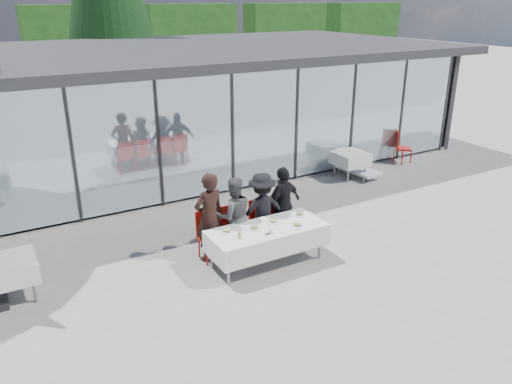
# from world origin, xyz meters

# --- Properties ---
(ground) EXTENTS (90.00, 90.00, 0.00)m
(ground) POSITION_xyz_m (0.00, 0.00, 0.00)
(ground) COLOR gray
(ground) RESTS_ON ground
(pavilion) EXTENTS (14.80, 8.80, 3.44)m
(pavilion) POSITION_xyz_m (2.00, 8.16, 2.15)
(pavilion) COLOR gray
(pavilion) RESTS_ON ground
(treeline) EXTENTS (62.50, 2.00, 4.40)m
(treeline) POSITION_xyz_m (-2.00, 28.00, 2.20)
(treeline) COLOR #143711
(treeline) RESTS_ON ground
(dining_table) EXTENTS (2.26, 0.96, 0.75)m
(dining_table) POSITION_xyz_m (-0.12, 0.35, 0.54)
(dining_table) COLOR silver
(dining_table) RESTS_ON ground
(diner_a) EXTENTS (0.76, 0.76, 1.78)m
(diner_a) POSITION_xyz_m (-0.99, 1.05, 0.89)
(diner_a) COLOR black
(diner_a) RESTS_ON ground
(diner_chair_a) EXTENTS (0.44, 0.44, 0.97)m
(diner_chair_a) POSITION_xyz_m (-0.99, 1.10, 0.54)
(diner_chair_a) COLOR #B9160C
(diner_chair_a) RESTS_ON ground
(diner_b) EXTENTS (0.91, 0.91, 1.60)m
(diner_b) POSITION_xyz_m (-0.47, 1.05, 0.80)
(diner_b) COLOR #525252
(diner_b) RESTS_ON ground
(diner_chair_b) EXTENTS (0.44, 0.44, 0.97)m
(diner_chair_b) POSITION_xyz_m (-0.47, 1.10, 0.54)
(diner_chair_b) COLOR #B9160C
(diner_chair_b) RESTS_ON ground
(diner_c) EXTENTS (1.14, 1.14, 1.57)m
(diner_c) POSITION_xyz_m (0.18, 1.05, 0.79)
(diner_c) COLOR black
(diner_c) RESTS_ON ground
(diner_chair_c) EXTENTS (0.44, 0.44, 0.97)m
(diner_chair_c) POSITION_xyz_m (0.18, 1.10, 0.54)
(diner_chair_c) COLOR #B9160C
(diner_chair_c) RESTS_ON ground
(diner_d) EXTENTS (1.17, 1.17, 1.62)m
(diner_d) POSITION_xyz_m (0.69, 1.05, 0.81)
(diner_d) COLOR black
(diner_d) RESTS_ON ground
(diner_chair_d) EXTENTS (0.44, 0.44, 0.97)m
(diner_chair_d) POSITION_xyz_m (0.69, 1.10, 0.54)
(diner_chair_d) COLOR #B9160C
(diner_chair_d) RESTS_ON ground
(plate_a) EXTENTS (0.28, 0.28, 0.07)m
(plate_a) POSITION_xyz_m (-0.86, 0.56, 0.77)
(plate_a) COLOR silver
(plate_a) RESTS_ON dining_table
(plate_b) EXTENTS (0.28, 0.28, 0.07)m
(plate_b) POSITION_xyz_m (-0.36, 0.42, 0.77)
(plate_b) COLOR silver
(plate_b) RESTS_ON dining_table
(plate_c) EXTENTS (0.28, 0.28, 0.07)m
(plate_c) POSITION_xyz_m (0.10, 0.50, 0.77)
(plate_c) COLOR silver
(plate_c) RESTS_ON dining_table
(plate_d) EXTENTS (0.28, 0.28, 0.07)m
(plate_d) POSITION_xyz_m (0.74, 0.53, 0.77)
(plate_d) COLOR silver
(plate_d) RESTS_ON dining_table
(plate_extra) EXTENTS (0.28, 0.28, 0.07)m
(plate_extra) POSITION_xyz_m (0.42, 0.13, 0.77)
(plate_extra) COLOR silver
(plate_extra) RESTS_ON dining_table
(juice_bottle) EXTENTS (0.06, 0.06, 0.13)m
(juice_bottle) POSITION_xyz_m (-0.79, 0.20, 0.82)
(juice_bottle) COLOR #8ABA4D
(juice_bottle) RESTS_ON dining_table
(drinking_glasses) EXTENTS (0.07, 0.07, 0.10)m
(drinking_glasses) POSITION_xyz_m (-0.19, 0.11, 0.80)
(drinking_glasses) COLOR silver
(drinking_glasses) RESTS_ON dining_table
(folded_eyeglasses) EXTENTS (0.14, 0.03, 0.01)m
(folded_eyeglasses) POSITION_xyz_m (-0.24, 0.10, 0.76)
(folded_eyeglasses) COLOR black
(folded_eyeglasses) RESTS_ON dining_table
(spare_table_left) EXTENTS (0.86, 0.86, 0.74)m
(spare_table_left) POSITION_xyz_m (-4.49, 1.43, 0.55)
(spare_table_left) COLOR silver
(spare_table_left) RESTS_ON ground
(spare_table_right) EXTENTS (0.86, 0.86, 0.74)m
(spare_table_right) POSITION_xyz_m (4.46, 3.43, 0.55)
(spare_table_right) COLOR silver
(spare_table_right) RESTS_ON ground
(spare_chair_a) EXTENTS (0.62, 0.62, 0.97)m
(spare_chair_a) POSITION_xyz_m (6.71, 3.76, 0.54)
(spare_chair_a) COLOR #B9160C
(spare_chair_a) RESTS_ON ground
(spare_chair_b) EXTENTS (0.55, 0.55, 0.97)m
(spare_chair_b) POSITION_xyz_m (5.05, 4.26, 0.54)
(spare_chair_b) COLOR #B9160C
(spare_chair_b) RESTS_ON ground
(lounger) EXTENTS (0.73, 1.38, 0.72)m
(lounger) POSITION_xyz_m (4.73, 3.56, 0.26)
(lounger) COLOR silver
(lounger) RESTS_ON ground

